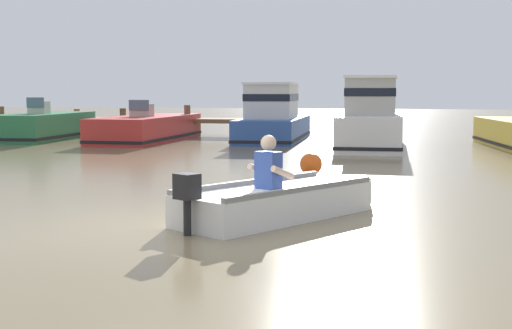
# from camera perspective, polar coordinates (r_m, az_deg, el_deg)

# --- Properties ---
(ground_plane) EXTENTS (120.00, 120.00, 0.00)m
(ground_plane) POSITION_cam_1_polar(r_m,az_deg,el_deg) (9.86, -7.56, -4.75)
(ground_plane) COLOR #7A6B4C
(wooden_dock) EXTENTS (11.31, 1.64, 1.23)m
(wooden_dock) POSITION_cam_1_polar(r_m,az_deg,el_deg) (29.42, -9.90, 3.48)
(wooden_dock) COLOR brown
(wooden_dock) RESTS_ON ground
(rowboat_with_person) EXTENTS (2.55, 3.42, 1.19)m
(rowboat_with_person) POSITION_cam_1_polar(r_m,az_deg,el_deg) (10.29, 1.80, -2.84)
(rowboat_with_person) COLOR white
(rowboat_with_person) RESTS_ON ground
(moored_boat_green) EXTENTS (2.11, 5.20, 1.54)m
(moored_boat_green) POSITION_cam_1_polar(r_m,az_deg,el_deg) (27.47, -16.33, 2.85)
(moored_boat_green) COLOR #287042
(moored_boat_green) RESTS_ON ground
(moored_boat_red) EXTENTS (2.20, 6.22, 1.46)m
(moored_boat_red) POSITION_cam_1_polar(r_m,az_deg,el_deg) (26.01, -8.58, 2.78)
(moored_boat_red) COLOR #B72D28
(moored_boat_red) RESTS_ON ground
(moored_boat_blue) EXTENTS (2.30, 6.20, 2.06)m
(moored_boat_blue) POSITION_cam_1_polar(r_m,az_deg,el_deg) (25.81, 1.36, 3.56)
(moored_boat_blue) COLOR #2D519E
(moored_boat_blue) RESTS_ON ground
(moored_boat_white) EXTENTS (2.08, 6.55, 2.23)m
(moored_boat_white) POSITION_cam_1_polar(r_m,az_deg,el_deg) (23.16, 9.06, 3.41)
(moored_boat_white) COLOR white
(moored_boat_white) RESTS_ON ground
(mooring_buoy) EXTENTS (0.48, 0.48, 0.48)m
(mooring_buoy) POSITION_cam_1_polar(r_m,az_deg,el_deg) (15.44, 4.35, 0.04)
(mooring_buoy) COLOR #E55919
(mooring_buoy) RESTS_ON ground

